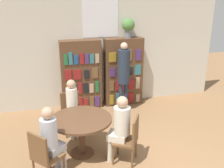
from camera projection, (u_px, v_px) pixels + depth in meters
wall_back at (101, 48)px, 6.74m from camera, size 6.40×0.07×3.00m
bookshelf_left at (81, 75)px, 6.64m from camera, size 1.00×0.34×1.78m
bookshelf_right at (123, 72)px, 6.91m from camera, size 1.00×0.34×1.78m
flower_vase at (128, 26)px, 6.55m from camera, size 0.32×0.32×0.48m
reading_table at (81, 125)px, 4.74m from camera, size 1.12×1.12×0.73m
chair_near_camera at (44, 155)px, 4.08m from camera, size 0.56×0.56×0.87m
chair_left_side at (71, 111)px, 5.58m from camera, size 0.44×0.44×0.87m
chair_far_side at (130, 138)px, 4.55m from camera, size 0.55×0.55×0.87m
seated_reader_left at (73, 106)px, 5.35m from camera, size 0.26×0.36×1.22m
seated_reader_right at (120, 125)px, 4.52m from camera, size 0.42×0.41×1.24m
seated_reader_back at (51, 137)px, 4.15m from camera, size 0.41×0.41×1.24m
librarian_standing at (124, 70)px, 6.35m from camera, size 0.29×0.56×1.76m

